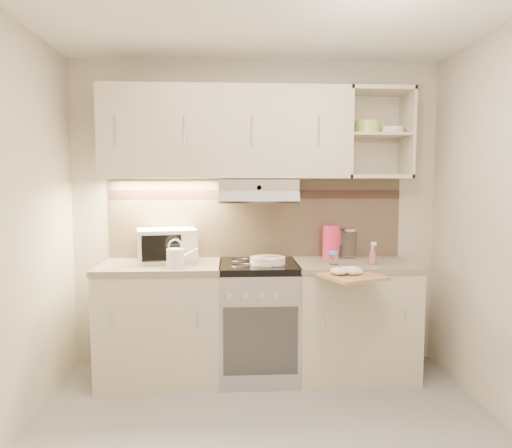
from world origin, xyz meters
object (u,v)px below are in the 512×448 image
pink_pitcher (331,242)px  glass_jar (349,243)px  microwave (167,245)px  cutting_board (352,277)px  electric_range (258,319)px  spray_bottle (373,255)px  watering_can (176,257)px  plate_stack (268,260)px

pink_pitcher → glass_jar: pink_pitcher is taller
microwave → cutting_board: bearing=-33.2°
electric_range → spray_bottle: size_ratio=4.92×
electric_range → glass_jar: (0.76, 0.20, 0.57)m
electric_range → spray_bottle: bearing=-7.9°
glass_jar → electric_range: bearing=-165.2°
electric_range → watering_can: (-0.61, -0.15, 0.52)m
electric_range → spray_bottle: spray_bottle is taller
microwave → cutting_board: 1.45m
pink_pitcher → glass_jar: bearing=34.3°
watering_can → plate_stack: (0.68, 0.10, -0.05)m
microwave → glass_jar: bearing=-8.5°
watering_can → electric_range: bearing=-11.0°
microwave → pink_pitcher: 1.32m
microwave → glass_jar: size_ratio=2.09×
watering_can → pink_pitcher: (1.21, 0.31, 0.06)m
watering_can → spray_bottle: (1.47, 0.03, -0.00)m
glass_jar → spray_bottle: size_ratio=1.33×
microwave → cutting_board: (1.34, -0.53, -0.16)m
plate_stack → cutting_board: bearing=-33.5°
electric_range → microwave: microwave is taller
electric_range → glass_jar: size_ratio=3.71×
glass_jar → cutting_board: 0.64m
cutting_board → electric_range: bearing=123.8°
electric_range → plate_stack: (0.07, -0.04, 0.47)m
spray_bottle → microwave: bearing=178.4°
microwave → cutting_board: size_ratio=1.34×
cutting_board → pink_pitcher: bearing=69.6°
pink_pitcher → glass_jar: (0.16, 0.03, -0.01)m
spray_bottle → cutting_board: (-0.23, -0.29, -0.10)m
plate_stack → electric_range: bearing=147.9°
watering_can → cutting_board: size_ratio=0.62×
glass_jar → watering_can: bearing=-165.7°
plate_stack → cutting_board: 0.67m
pink_pitcher → spray_bottle: (0.26, -0.29, -0.07)m
spray_bottle → cutting_board: 0.39m
pink_pitcher → spray_bottle: bearing=-26.2°
plate_stack → cutting_board: size_ratio=0.72×
electric_range → glass_jar: 0.97m
plate_stack → glass_jar: bearing=19.5°
glass_jar → plate_stack: bearing=-160.5°
pink_pitcher → spray_bottle: 0.39m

